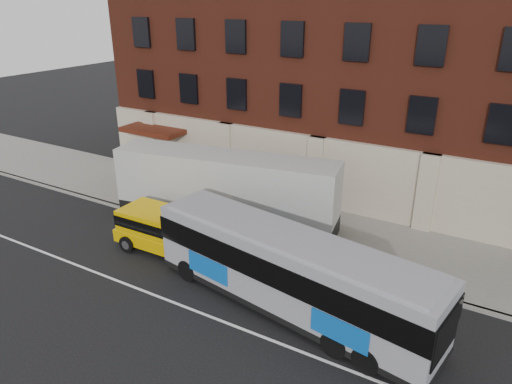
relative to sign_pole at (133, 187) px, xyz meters
The scene contains 9 objects.
ground 10.59m from the sign_pole, 35.87° to the right, with size 120.00×120.00×0.00m, color black.
sidewalk 9.07m from the sign_pole, 18.56° to the left, with size 60.00×6.00×0.15m, color gray.
kerb 8.61m from the sign_pole, ahead, with size 60.00×0.25×0.15m, color gray.
lane_line 10.31m from the sign_pole, 33.60° to the right, with size 60.00×0.12×0.01m, color white.
building 15.03m from the sign_pole, 51.75° to the left, with size 30.00×12.10×15.00m.
sign_pole is the anchor object (origin of this frame).
city_bus 12.10m from the sign_pole, 17.94° to the right, with size 11.94×4.40×3.20m.
yellow_suv 4.98m from the sign_pole, 31.05° to the right, with size 5.17×2.32×1.97m.
shipping_container 5.55m from the sign_pole, 12.28° to the left, with size 11.86×4.35×3.88m.
Camera 1 is at (9.49, -11.22, 11.18)m, focal length 32.92 mm.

